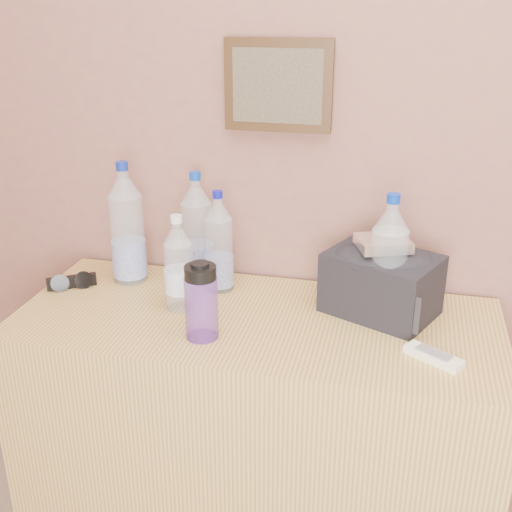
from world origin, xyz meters
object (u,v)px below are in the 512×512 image
(dresser, at_px, (256,440))
(pet_small, at_px, (179,268))
(pet_large_a, at_px, (127,230))
(pet_large_c, at_px, (219,247))
(sunglasses, at_px, (72,282))
(toiletry_bag, at_px, (382,280))
(pet_large_b, at_px, (197,234))
(foil_packet, at_px, (383,243))
(pet_large_d, at_px, (388,266))
(ac_remote, at_px, (434,357))
(nalgene_bottle, at_px, (201,301))

(dresser, relative_size, pet_small, 4.82)
(pet_large_a, distance_m, pet_large_c, 0.28)
(sunglasses, distance_m, toiletry_bag, 0.91)
(sunglasses, bearing_deg, pet_large_b, -11.02)
(pet_small, bearing_deg, foil_packet, 9.91)
(pet_large_c, xyz_separation_m, pet_large_d, (0.49, -0.09, 0.02))
(pet_large_a, distance_m, sunglasses, 0.23)
(pet_large_c, relative_size, foil_packet, 2.27)
(pet_large_a, relative_size, sunglasses, 2.56)
(dresser, height_order, ac_remote, ac_remote)
(dresser, relative_size, sunglasses, 9.11)
(foil_packet, bearing_deg, dresser, -161.80)
(pet_large_a, height_order, pet_large_c, pet_large_a)
(pet_large_d, bearing_deg, pet_small, -173.95)
(pet_large_c, height_order, foil_packet, pet_large_c)
(pet_small, bearing_deg, sunglasses, 172.18)
(foil_packet, bearing_deg, toiletry_bag, 63.72)
(pet_large_d, distance_m, nalgene_bottle, 0.49)
(toiletry_bag, bearing_deg, ac_remote, -33.49)
(pet_large_a, bearing_deg, pet_large_c, 0.48)
(nalgene_bottle, relative_size, foil_packet, 1.55)
(pet_large_d, distance_m, toiletry_bag, 0.07)
(pet_small, height_order, toiletry_bag, pet_small)
(pet_large_a, height_order, ac_remote, pet_large_a)
(pet_large_a, bearing_deg, dresser, -19.74)
(ac_remote, bearing_deg, sunglasses, -156.78)
(pet_large_c, relative_size, toiletry_bag, 1.07)
(pet_large_d, relative_size, nalgene_bottle, 1.72)
(pet_large_c, bearing_deg, ac_remote, -23.67)
(pet_large_d, distance_m, foil_packet, 0.06)
(pet_large_a, xyz_separation_m, pet_large_d, (0.77, -0.08, -0.01))
(pet_large_d, xyz_separation_m, ac_remote, (0.13, -0.18, -0.15))
(pet_large_c, bearing_deg, pet_small, -115.97)
(pet_large_c, xyz_separation_m, nalgene_bottle, (0.04, -0.29, -0.03))
(pet_large_b, xyz_separation_m, sunglasses, (-0.35, -0.14, -0.13))
(toiletry_bag, bearing_deg, nalgene_bottle, -126.24)
(pet_large_d, distance_m, pet_small, 0.56)
(ac_remote, distance_m, foil_packet, 0.33)
(dresser, height_order, sunglasses, sunglasses)
(dresser, xyz_separation_m, ac_remote, (0.47, -0.11, 0.42))
(pet_small, height_order, ac_remote, pet_small)
(pet_large_a, xyz_separation_m, nalgene_bottle, (0.32, -0.29, -0.06))
(nalgene_bottle, bearing_deg, ac_remote, 1.89)
(dresser, xyz_separation_m, pet_large_a, (-0.43, 0.15, 0.57))
(nalgene_bottle, bearing_deg, pet_large_b, 109.62)
(pet_large_b, bearing_deg, pet_small, -87.55)
(pet_large_b, height_order, sunglasses, pet_large_b)
(pet_small, xyz_separation_m, ac_remote, (0.68, -0.12, -0.11))
(pet_small, height_order, sunglasses, pet_small)
(dresser, distance_m, pet_small, 0.57)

